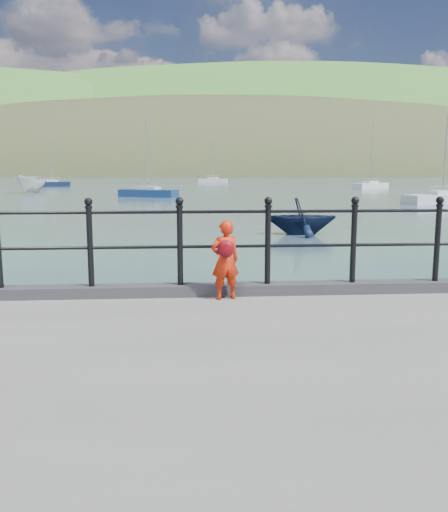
{
  "coord_description": "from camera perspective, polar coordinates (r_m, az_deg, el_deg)",
  "views": [
    {
      "loc": [
        -0.54,
        -7.43,
        2.73
      ],
      "look_at": [
        -0.01,
        -0.2,
        1.55
      ],
      "focal_mm": 38.0,
      "sensor_mm": 36.0,
      "label": 1
    }
  ],
  "objects": [
    {
      "name": "ground",
      "position": [
        7.93,
        -0.07,
        -10.88
      ],
      "size": [
        600.0,
        600.0,
        0.0
      ],
      "primitive_type": "plane",
      "color": "#2D4251",
      "rests_on": "ground"
    },
    {
      "name": "sailboat_near",
      "position": [
        45.66,
        22.01,
        5.59
      ],
      "size": [
        6.92,
        3.93,
        9.12
      ],
      "rotation": [
        0.0,
        0.0,
        0.33
      ],
      "color": "silver",
      "rests_on": "ground"
    },
    {
      "name": "railing",
      "position": [
        7.36,
        0.01,
        2.17
      ],
      "size": [
        18.11,
        0.11,
        1.2
      ],
      "color": "black",
      "rests_on": "kerb"
    },
    {
      "name": "launch_navy",
      "position": [
        22.6,
        8.1,
        4.17
      ],
      "size": [
        3.03,
        2.66,
        1.52
      ],
      "primitive_type": "imported",
      "rotation": [
        0.0,
        0.0,
        1.51
      ],
      "color": "black",
      "rests_on": "ground"
    },
    {
      "name": "sailboat_far",
      "position": [
        75.75,
        15.17,
        7.14
      ],
      "size": [
        5.95,
        4.99,
        8.82
      ],
      "rotation": [
        0.0,
        0.0,
        0.63
      ],
      "color": "silver",
      "rests_on": "ground"
    },
    {
      "name": "sailboat_left",
      "position": [
        84.34,
        -17.61,
        7.21
      ],
      "size": [
        5.3,
        2.78,
        7.35
      ],
      "rotation": [
        0.0,
        0.0,
        0.25
      ],
      "color": "black",
      "rests_on": "ground"
    },
    {
      "name": "far_shore",
      "position": [
        251.16,
        4.71,
        3.46
      ],
      "size": [
        830.0,
        200.0,
        156.0
      ],
      "color": "#333A21",
      "rests_on": "ground"
    },
    {
      "name": "sailboat_port",
      "position": [
        52.11,
        -7.95,
        6.55
      ],
      "size": [
        5.85,
        3.94,
        8.19
      ],
      "rotation": [
        0.0,
        0.0,
        -0.42
      ],
      "color": "navy",
      "rests_on": "ground"
    },
    {
      "name": "child",
      "position": [
        7.14,
        0.12,
        -0.38
      ],
      "size": [
        0.43,
        0.35,
        1.05
      ],
      "rotation": [
        0.0,
        0.0,
        3.39
      ],
      "color": "red",
      "rests_on": "quay"
    },
    {
      "name": "sailboat_deep",
      "position": [
        100.78,
        -1.19,
        7.91
      ],
      "size": [
        5.58,
        2.87,
        8.03
      ],
      "rotation": [
        0.0,
        0.0,
        -0.25
      ],
      "color": "silver",
      "rests_on": "ground"
    },
    {
      "name": "kerb",
      "position": [
        7.48,
        0.01,
        -3.53
      ],
      "size": [
        60.0,
        0.3,
        0.15
      ],
      "primitive_type": "cube",
      "color": "#28282B",
      "rests_on": "quay"
    },
    {
      "name": "launch_white",
      "position": [
        63.0,
        -19.6,
        7.15
      ],
      "size": [
        3.07,
        5.44,
        1.98
      ],
      "primitive_type": "imported",
      "rotation": [
        0.0,
        0.0,
        -0.23
      ],
      "color": "silver",
      "rests_on": "ground"
    }
  ]
}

